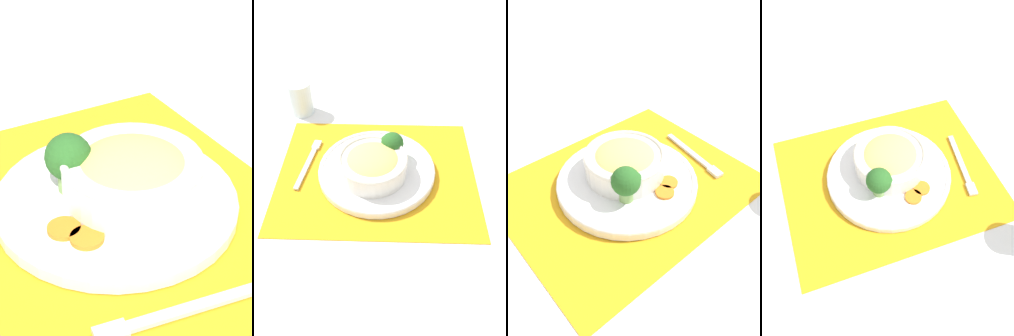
% 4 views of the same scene
% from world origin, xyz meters
% --- Properties ---
extents(ground_plane, '(4.00, 4.00, 0.00)m').
position_xyz_m(ground_plane, '(0.00, 0.00, 0.00)').
color(ground_plane, white).
extents(placemat, '(0.54, 0.45, 0.00)m').
position_xyz_m(placemat, '(0.00, 0.00, 0.00)').
color(placemat, orange).
rests_on(placemat, ground_plane).
extents(plate, '(0.29, 0.29, 0.02)m').
position_xyz_m(plate, '(0.00, 0.00, 0.02)').
color(plate, white).
rests_on(plate, placemat).
extents(bowl, '(0.17, 0.17, 0.07)m').
position_xyz_m(bowl, '(-0.01, -0.02, 0.05)').
color(bowl, silver).
rests_on(bowl, plate).
extents(broccoli_floret, '(0.06, 0.06, 0.08)m').
position_xyz_m(broccoli_floret, '(0.03, 0.05, 0.06)').
color(broccoli_floret, '#84AD5B').
rests_on(broccoli_floret, plate).
extents(carrot_slice_near, '(0.04, 0.04, 0.01)m').
position_xyz_m(carrot_slice_near, '(-0.04, 0.08, 0.02)').
color(carrot_slice_near, orange).
rests_on(carrot_slice_near, plate).
extents(carrot_slice_middle, '(0.04, 0.04, 0.01)m').
position_xyz_m(carrot_slice_middle, '(-0.06, 0.06, 0.02)').
color(carrot_slice_middle, orange).
rests_on(carrot_slice_middle, plate).
extents(fork, '(0.03, 0.18, 0.01)m').
position_xyz_m(fork, '(-0.18, 0.03, 0.01)').
color(fork, silver).
rests_on(fork, placemat).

